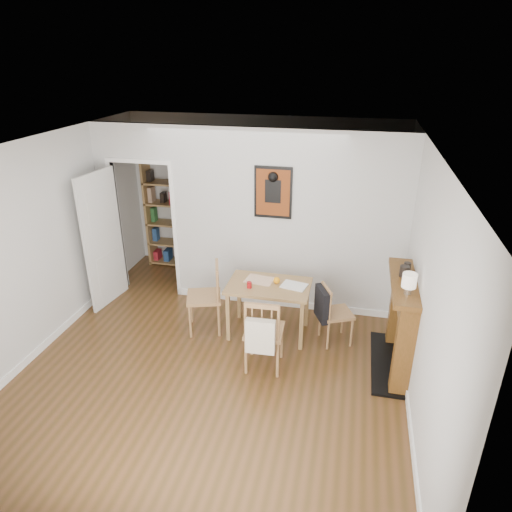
% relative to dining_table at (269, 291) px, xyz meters
% --- Properties ---
extents(ground, '(5.20, 5.20, 0.00)m').
position_rel_dining_table_xyz_m(ground, '(-0.50, -0.60, -0.64)').
color(ground, '#54341B').
rests_on(ground, ground).
extents(room_shell, '(5.20, 5.20, 5.20)m').
position_rel_dining_table_xyz_m(room_shell, '(-0.40, 0.74, 0.65)').
color(room_shell, beige).
rests_on(room_shell, ground).
extents(dining_table, '(1.07, 0.68, 0.73)m').
position_rel_dining_table_xyz_m(dining_table, '(0.00, 0.00, 0.00)').
color(dining_table, olive).
rests_on(dining_table, ground).
extents(chair_left, '(0.62, 0.62, 0.98)m').
position_rel_dining_table_xyz_m(chair_left, '(-0.86, -0.10, -0.15)').
color(chair_left, '#9E6D49').
rests_on(chair_left, ground).
extents(chair_right, '(0.58, 0.54, 0.82)m').
position_rel_dining_table_xyz_m(chair_right, '(0.88, -0.00, -0.22)').
color(chair_right, '#9E6D49').
rests_on(chair_right, ground).
extents(chair_front, '(0.50, 0.57, 0.97)m').
position_rel_dining_table_xyz_m(chair_front, '(0.09, -0.72, -0.15)').
color(chair_front, '#9E6D49').
rests_on(chair_front, ground).
extents(bookshelf, '(0.80, 0.32, 1.90)m').
position_rel_dining_table_xyz_m(bookshelf, '(-2.10, 1.80, 0.30)').
color(bookshelf, olive).
rests_on(bookshelf, ground).
extents(fireplace, '(0.45, 1.25, 1.16)m').
position_rel_dining_table_xyz_m(fireplace, '(1.66, -0.35, -0.03)').
color(fireplace, brown).
rests_on(fireplace, ground).
extents(red_glass, '(0.06, 0.06, 0.08)m').
position_rel_dining_table_xyz_m(red_glass, '(-0.23, -0.14, 0.13)').
color(red_glass, maroon).
rests_on(red_glass, dining_table).
extents(orange_fruit, '(0.09, 0.09, 0.09)m').
position_rel_dining_table_xyz_m(orange_fruit, '(0.09, 0.06, 0.13)').
color(orange_fruit, orange).
rests_on(orange_fruit, dining_table).
extents(placemat, '(0.40, 0.32, 0.00)m').
position_rel_dining_table_xyz_m(placemat, '(-0.15, 0.10, 0.09)').
color(placemat, '#F1E3C7').
rests_on(placemat, dining_table).
extents(notebook, '(0.36, 0.29, 0.02)m').
position_rel_dining_table_xyz_m(notebook, '(0.33, 0.03, 0.10)').
color(notebook, white).
rests_on(notebook, dining_table).
extents(mantel_lamp, '(0.15, 0.15, 0.24)m').
position_rel_dining_table_xyz_m(mantel_lamp, '(1.62, -0.68, 0.66)').
color(mantel_lamp, silver).
rests_on(mantel_lamp, fireplace).
extents(ceramic_jar_a, '(0.11, 0.11, 0.13)m').
position_rel_dining_table_xyz_m(ceramic_jar_a, '(1.61, -0.26, 0.58)').
color(ceramic_jar_a, black).
rests_on(ceramic_jar_a, fireplace).
extents(ceramic_jar_b, '(0.08, 0.08, 0.10)m').
position_rel_dining_table_xyz_m(ceramic_jar_b, '(1.66, -0.09, 0.57)').
color(ceramic_jar_b, black).
rests_on(ceramic_jar_b, fireplace).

